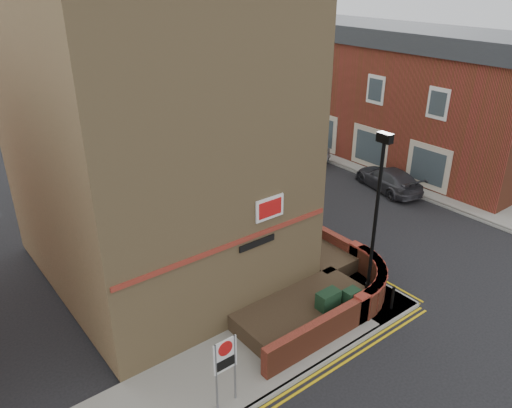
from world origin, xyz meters
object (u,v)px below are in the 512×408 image
object	(u,v)px
silver_car_near	(266,187)
lamppost	(375,222)
zone_sign	(225,361)
utility_cabinet_large	(328,307)

from	to	relation	value
silver_car_near	lamppost	bearing A→B (deg)	-84.14
zone_sign	utility_cabinet_large	bearing A→B (deg)	9.69
lamppost	zone_sign	distance (m)	6.85
lamppost	silver_car_near	world-z (taller)	lamppost
lamppost	silver_car_near	size ratio (longest dim) A/B	1.56
lamppost	utility_cabinet_large	distance (m)	3.24
zone_sign	silver_car_near	size ratio (longest dim) A/B	0.55
lamppost	zone_sign	xyz separation A→B (m)	(-6.60, -0.70, -1.70)
lamppost	utility_cabinet_large	xyz separation A→B (m)	(-1.90, 0.10, -2.62)
zone_sign	silver_car_near	xyz separation A→B (m)	(9.48, 10.00, -0.98)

